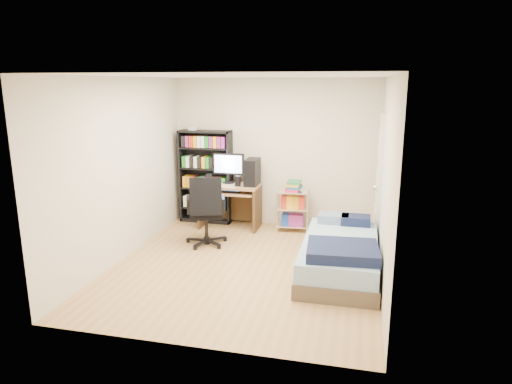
% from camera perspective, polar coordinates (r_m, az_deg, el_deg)
% --- Properties ---
extents(room, '(3.58, 4.08, 2.58)m').
position_cam_1_polar(room, '(5.89, -1.34, 2.08)').
color(room, tan).
rests_on(room, ground).
extents(media_shelf, '(0.91, 0.30, 1.68)m').
position_cam_1_polar(media_shelf, '(8.04, -6.29, 2.06)').
color(media_shelf, black).
rests_on(media_shelf, room).
extents(computer_desk, '(1.00, 0.58, 1.26)m').
position_cam_1_polar(computer_desk, '(7.72, -2.48, 0.50)').
color(computer_desk, '#A77F56').
rests_on(computer_desk, room).
extents(office_chair, '(0.83, 0.83, 1.08)m').
position_cam_1_polar(office_chair, '(6.96, -6.23, -3.89)').
color(office_chair, black).
rests_on(office_chair, room).
extents(wire_cart, '(0.55, 0.41, 0.84)m').
position_cam_1_polar(wire_cart, '(7.57, 4.64, -0.82)').
color(wire_cart, white).
rests_on(wire_cart, room).
extents(bed, '(0.97, 1.95, 0.55)m').
position_cam_1_polar(bed, '(6.07, 10.48, -7.69)').
color(bed, brown).
rests_on(bed, room).
extents(door, '(0.12, 0.80, 2.00)m').
position_cam_1_polar(door, '(7.09, 15.13, 1.50)').
color(door, silver).
rests_on(door, room).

